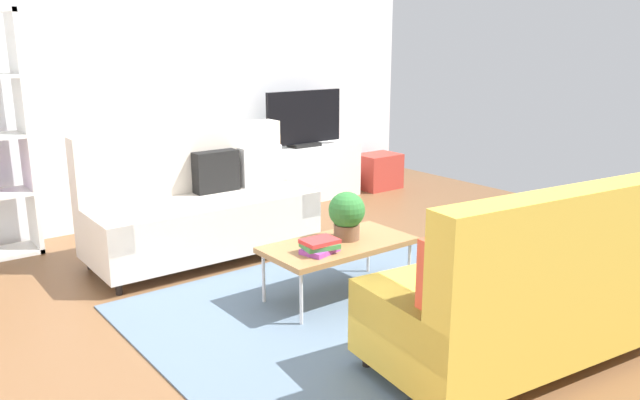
# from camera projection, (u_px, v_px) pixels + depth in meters

# --- Properties ---
(ground_plane) EXTENTS (7.68, 7.68, 0.00)m
(ground_plane) POSITION_uv_depth(u_px,v_px,m) (329.00, 298.00, 4.60)
(ground_plane) COLOR brown
(wall_far) EXTENTS (6.40, 0.12, 2.90)m
(wall_far) POSITION_uv_depth(u_px,v_px,m) (160.00, 79.00, 6.39)
(wall_far) COLOR silver
(wall_far) RESTS_ON ground_plane
(area_rug) EXTENTS (2.90, 2.20, 0.01)m
(area_rug) POSITION_uv_depth(u_px,v_px,m) (350.00, 306.00, 4.44)
(area_rug) COLOR slate
(area_rug) RESTS_ON ground_plane
(couch_beige) EXTENTS (1.91, 0.86, 1.10)m
(couch_beige) POSITION_uv_depth(u_px,v_px,m) (200.00, 207.00, 5.38)
(couch_beige) COLOR beige
(couch_beige) RESTS_ON ground_plane
(couch_green) EXTENTS (1.99, 1.07, 1.10)m
(couch_green) POSITION_uv_depth(u_px,v_px,m) (532.00, 291.00, 3.59)
(couch_green) COLOR gold
(couch_green) RESTS_ON ground_plane
(coffee_table) EXTENTS (1.10, 0.56, 0.42)m
(coffee_table) POSITION_uv_depth(u_px,v_px,m) (338.00, 246.00, 4.53)
(coffee_table) COLOR #9E7042
(coffee_table) RESTS_ON ground_plane
(tv_console) EXTENTS (1.40, 0.44, 0.64)m
(tv_console) POSITION_uv_depth(u_px,v_px,m) (303.00, 173.00, 7.33)
(tv_console) COLOR silver
(tv_console) RESTS_ON ground_plane
(tv) EXTENTS (1.00, 0.20, 0.64)m
(tv) POSITION_uv_depth(u_px,v_px,m) (304.00, 119.00, 7.16)
(tv) COLOR black
(tv) RESTS_ON tv_console
(storage_trunk) EXTENTS (0.52, 0.40, 0.44)m
(storage_trunk) POSITION_uv_depth(u_px,v_px,m) (378.00, 171.00, 7.93)
(storage_trunk) COLOR #B2382D
(storage_trunk) RESTS_ON ground_plane
(potted_plant) EXTENTS (0.27, 0.27, 0.36)m
(potted_plant) POSITION_uv_depth(u_px,v_px,m) (347.00, 214.00, 4.55)
(potted_plant) COLOR brown
(potted_plant) RESTS_ON coffee_table
(table_book_0) EXTENTS (0.28, 0.23, 0.03)m
(table_book_0) POSITION_uv_depth(u_px,v_px,m) (320.00, 250.00, 4.30)
(table_book_0) COLOR purple
(table_book_0) RESTS_ON coffee_table
(table_book_1) EXTENTS (0.27, 0.22, 0.03)m
(table_book_1) POSITION_uv_depth(u_px,v_px,m) (320.00, 245.00, 4.30)
(table_book_1) COLOR #3F8C4C
(table_book_1) RESTS_ON table_book_0
(table_book_2) EXTENTS (0.25, 0.19, 0.03)m
(table_book_2) POSITION_uv_depth(u_px,v_px,m) (320.00, 241.00, 4.29)
(table_book_2) COLOR red
(table_book_2) RESTS_ON table_book_1
(vase_0) EXTENTS (0.14, 0.14, 0.17)m
(vase_0) POSITION_uv_depth(u_px,v_px,m) (258.00, 143.00, 6.93)
(vase_0) COLOR #33B29E
(vase_0) RESTS_ON tv_console
(bottle_0) EXTENTS (0.06, 0.06, 0.17)m
(bottle_0) POSITION_uv_depth(u_px,v_px,m) (278.00, 143.00, 6.97)
(bottle_0) COLOR orange
(bottle_0) RESTS_ON tv_console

